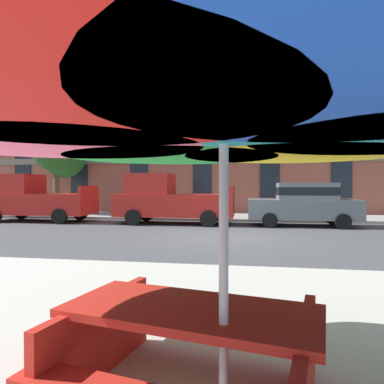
{
  "coord_description": "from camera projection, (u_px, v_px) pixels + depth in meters",
  "views": [
    {
      "loc": [
        0.78,
        -11.16,
        1.63
      ],
      "look_at": [
        -1.58,
        3.2,
        1.4
      ],
      "focal_mm": 32.61,
      "sensor_mm": 36.0,
      "label": 1
    }
  ],
  "objects": [
    {
      "name": "sedan_gray",
      "position": [
        304.0,
        203.0,
        14.32
      ],
      "size": [
        4.4,
        1.98,
        1.78
      ],
      "color": "slate",
      "rests_on": "ground"
    },
    {
      "name": "sidewalk_far",
      "position": [
        234.0,
        217.0,
        17.87
      ],
      "size": [
        56.0,
        3.6,
        0.12
      ],
      "primitive_type": "cube",
      "color": "gray",
      "rests_on": "ground"
    },
    {
      "name": "pickup_red_midblock",
      "position": [
        170.0,
        200.0,
        15.23
      ],
      "size": [
        5.1,
        2.12,
        2.2
      ],
      "color": "#B21E19",
      "rests_on": "ground"
    },
    {
      "name": "patio_umbrella",
      "position": [
        224.0,
        110.0,
        2.15
      ],
      "size": [
        4.07,
        3.78,
        2.39
      ],
      "color": "silver",
      "rests_on": "ground"
    },
    {
      "name": "street_tree_left",
      "position": [
        61.0,
        151.0,
        19.98
      ],
      "size": [
        2.96,
        3.14,
        5.34
      ],
      "color": "brown",
      "rests_on": "ground"
    },
    {
      "name": "picnic_table",
      "position": [
        191.0,
        346.0,
        2.48
      ],
      "size": [
        2.07,
        1.86,
        0.77
      ],
      "color": "red",
      "rests_on": "ground"
    },
    {
      "name": "pickup_red",
      "position": [
        34.0,
        199.0,
        16.29
      ],
      "size": [
        5.1,
        2.12,
        2.2
      ],
      "color": "#B21E19",
      "rests_on": "ground"
    },
    {
      "name": "ground_plane",
      "position": [
        224.0,
        237.0,
        11.17
      ],
      "size": [
        120.0,
        120.0,
        0.0
      ],
      "primitive_type": "plane",
      "color": "#424244"
    },
    {
      "name": "apartment_building",
      "position": [
        239.0,
        122.0,
        25.85
      ],
      "size": [
        38.43,
        12.08,
        12.8
      ],
      "color": "#934C3D",
      "rests_on": "ground"
    }
  ]
}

